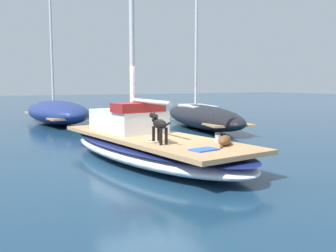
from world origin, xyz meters
name	(u,v)px	position (x,y,z in m)	size (l,w,h in m)	color
ground_plane	(150,160)	(0.00, 0.00, 0.00)	(120.00, 120.00, 0.00)	navy
sailboat_main	(150,148)	(0.00, 0.00, 0.34)	(3.37, 7.49, 0.66)	white
mast_main	(134,27)	(-0.11, 0.73, 3.54)	(0.14, 2.27, 6.44)	silver
cabin_house	(129,119)	(-0.14, 1.11, 1.01)	(1.66, 2.37, 0.84)	silver
dog_black	(159,125)	(-0.38, -1.28, 1.08)	(0.23, 0.94, 0.70)	black
dog_brown	(225,140)	(0.80, -2.18, 0.77)	(0.75, 0.71, 0.22)	brown
deck_winch	(218,138)	(0.93, -1.72, 0.76)	(0.16, 0.16, 0.21)	#B7B7BC
coiled_rope	(152,141)	(-0.44, -1.05, 0.68)	(0.32, 0.32, 0.04)	beige
deck_towel	(204,150)	(0.03, -2.50, 0.68)	(0.56, 0.36, 0.03)	blue
moored_boat_far_astern	(57,112)	(-0.21, 10.44, 0.60)	(3.00, 6.34, 6.36)	navy
moored_boat_starboard_side	(202,116)	(5.25, 5.55, 0.56)	(3.78, 8.20, 7.36)	black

